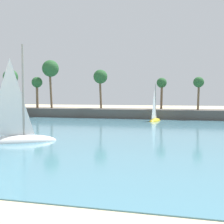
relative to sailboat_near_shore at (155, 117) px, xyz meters
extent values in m
cube|color=teal|center=(2.10, 2.59, -0.65)|extent=(220.00, 87.79, 0.06)
cube|color=#514C47|center=(2.10, 6.49, 0.22)|extent=(93.52, 6.00, 1.80)
cylinder|color=brown|center=(7.33, 5.54, 3.67)|extent=(0.51, 0.52, 5.12)
sphere|color=#285B2D|center=(7.33, 5.54, 6.22)|extent=(1.94, 1.94, 1.94)
cylinder|color=brown|center=(-22.56, 6.25, 5.27)|extent=(0.88, 0.57, 8.32)
sphere|color=#285B2D|center=(-22.56, 6.25, 9.42)|extent=(3.49, 3.49, 3.49)
cylinder|color=brown|center=(-25.48, 5.80, 3.83)|extent=(0.73, 0.78, 5.46)
sphere|color=#285B2D|center=(-25.48, 5.80, 6.54)|extent=(2.24, 2.24, 2.24)
cylinder|color=brown|center=(-32.93, 7.62, 4.50)|extent=(0.74, 0.61, 6.78)
sphere|color=#285B2D|center=(-32.93, 7.62, 7.88)|extent=(3.29, 3.29, 3.29)
cylinder|color=brown|center=(-11.94, 7.22, 4.37)|extent=(0.77, 0.71, 6.52)
sphere|color=#285B2D|center=(-11.94, 7.22, 7.62)|extent=(2.85, 2.85, 2.85)
cylinder|color=brown|center=(0.39, 8.01, 3.70)|extent=(0.56, 0.75, 5.19)
sphere|color=#285B2D|center=(0.39, 8.01, 6.28)|extent=(1.98, 1.98, 1.98)
ellipsoid|color=yellow|center=(0.02, 0.10, -0.62)|extent=(2.18, 4.94, 0.95)
cylinder|color=gray|center=(0.06, 0.34, 2.83)|extent=(0.14, 0.14, 5.96)
pyramid|color=white|center=(-0.08, -0.46, 2.39)|extent=(0.49, 2.14, 5.07)
ellipsoid|color=white|center=(-9.93, -26.68, -0.62)|extent=(6.94, 5.51, 1.38)
cylinder|color=gray|center=(-9.64, -26.49, 4.39)|extent=(0.21, 0.21, 8.65)
pyramid|color=white|center=(-10.62, -27.13, 3.75)|extent=(2.73, 1.87, 7.35)
camera|label=1|loc=(5.96, -52.79, 3.92)|focal=49.01mm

